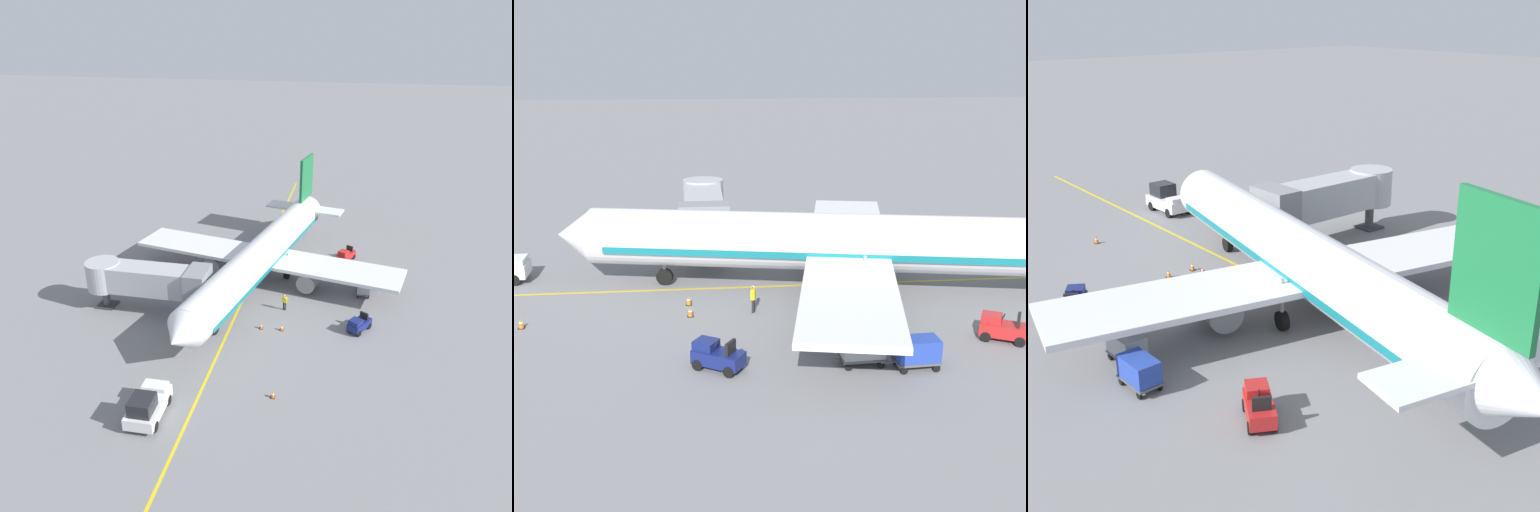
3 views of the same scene
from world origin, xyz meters
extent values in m
plane|color=slate|center=(0.00, 0.00, 0.00)|extent=(400.00, 400.00, 0.00)
cube|color=gold|center=(0.00, 0.00, 0.00)|extent=(0.24, 80.00, 0.01)
cylinder|color=silver|center=(-1.12, -1.69, 3.29)|extent=(10.12, 32.08, 3.70)
cube|color=#14707A|center=(-1.12, -1.69, 2.82)|extent=(9.64, 29.59, 0.44)
cone|color=silver|center=(2.37, 15.16, 3.29)|extent=(4.04, 3.09, 3.63)
cube|color=black|center=(2.01, 13.39, 3.93)|extent=(2.94, 1.64, 0.60)
cube|color=silver|center=(-1.32, -2.66, 2.64)|extent=(30.43, 11.18, 0.36)
cylinder|color=gray|center=(-6.54, -0.76, 1.39)|extent=(2.61, 3.54, 2.00)
cylinder|color=gray|center=(4.23, -3.00, 1.39)|extent=(2.61, 3.54, 2.00)
cylinder|color=black|center=(1.16, 9.28, 0.55)|extent=(0.66, 1.17, 1.10)
cylinder|color=gray|center=(1.16, 9.28, 2.10)|extent=(0.24, 0.24, 2.00)
cylinder|color=black|center=(-3.78, -3.18, 0.55)|extent=(0.66, 1.17, 1.10)
cylinder|color=gray|center=(-3.78, -3.18, 2.10)|extent=(0.24, 0.24, 2.00)
cylinder|color=black|center=(0.73, -4.11, 0.55)|extent=(0.66, 1.17, 1.10)
cylinder|color=gray|center=(0.73, -4.11, 2.10)|extent=(0.24, 0.24, 2.00)
cube|color=#A8AAAF|center=(7.96, 6.51, 3.49)|extent=(10.56, 2.80, 2.60)
cube|color=gray|center=(3.48, 6.51, 3.49)|extent=(2.00, 3.50, 2.99)
cylinder|color=#A8AAAF|center=(13.24, 6.51, 3.49)|extent=(3.36, 3.36, 2.86)
cylinder|color=#4C4C51|center=(13.24, 6.51, 1.09)|extent=(0.70, 0.70, 2.19)
cube|color=#38383A|center=(13.24, 6.51, 0.08)|extent=(1.80, 1.80, 0.16)
cube|color=silver|center=(2.94, 19.25, 1.48)|extent=(1.89, 1.14, 0.36)
cylinder|color=black|center=(3.88, 19.38, 0.40)|extent=(0.37, 0.81, 0.80)
cylinder|color=black|center=(2.01, 19.34, 0.40)|extent=(0.37, 0.81, 0.80)
cube|color=#B21E1E|center=(-10.08, -9.38, 0.63)|extent=(2.25, 2.77, 0.70)
cube|color=#B21E1E|center=(-9.75, -8.77, 1.20)|extent=(1.40, 1.41, 0.44)
cube|color=black|center=(-10.41, -9.98, 1.30)|extent=(0.81, 0.54, 0.64)
cylinder|color=black|center=(-10.02, -9.27, 1.28)|extent=(0.20, 0.27, 0.54)
cylinder|color=black|center=(-10.13, -8.35, 0.28)|extent=(0.44, 0.59, 0.56)
cylinder|color=black|center=(-9.18, -8.87, 0.28)|extent=(0.44, 0.59, 0.56)
cylinder|color=black|center=(-10.97, -9.88, 0.28)|extent=(0.44, 0.59, 0.56)
cylinder|color=black|center=(-10.03, -10.40, 0.28)|extent=(0.44, 0.59, 0.56)
cube|color=navy|center=(-11.97, 6.07, 0.63)|extent=(2.33, 2.76, 0.70)
cube|color=navy|center=(-11.61, 6.66, 1.20)|extent=(1.42, 1.43, 0.44)
cube|color=black|center=(-12.33, 5.49, 1.30)|extent=(0.80, 0.58, 0.64)
cylinder|color=black|center=(-11.90, 6.18, 1.28)|extent=(0.21, 0.27, 0.54)
cylinder|color=black|center=(-11.97, 7.10, 0.28)|extent=(0.46, 0.58, 0.56)
cylinder|color=black|center=(-11.05, 6.54, 0.28)|extent=(0.46, 0.58, 0.56)
cylinder|color=black|center=(-12.89, 5.61, 0.28)|extent=(0.46, 0.58, 0.56)
cylinder|color=black|center=(-11.97, 5.05, 0.28)|extent=(0.46, 0.58, 0.56)
cube|color=#4C4C51|center=(-12.18, -1.05, 0.42)|extent=(1.41, 2.26, 0.12)
cube|color=#999EA3|center=(-12.18, -1.05, 1.03)|extent=(1.34, 2.15, 1.10)
cylinder|color=#4C4C51|center=(-12.25, 0.40, 0.41)|extent=(0.11, 0.70, 0.07)
cylinder|color=black|center=(-12.77, -0.26, 0.18)|extent=(0.14, 0.37, 0.36)
cylinder|color=black|center=(-11.67, -0.20, 0.18)|extent=(0.14, 0.37, 0.36)
cylinder|color=black|center=(-12.69, -1.90, 0.18)|extent=(0.14, 0.37, 0.36)
cylinder|color=black|center=(-11.59, -1.85, 0.18)|extent=(0.14, 0.37, 0.36)
cube|color=#4C4C51|center=(-12.84, -3.64, 0.42)|extent=(1.41, 2.26, 0.12)
cube|color=#233D9E|center=(-12.84, -3.64, 1.03)|extent=(1.34, 2.15, 1.10)
cylinder|color=#4C4C51|center=(-12.91, -2.19, 0.41)|extent=(0.11, 0.70, 0.07)
cylinder|color=black|center=(-13.43, -2.84, 0.18)|extent=(0.14, 0.37, 0.36)
cylinder|color=black|center=(-12.33, -2.79, 0.18)|extent=(0.14, 0.37, 0.36)
cylinder|color=black|center=(-13.35, -4.49, 0.18)|extent=(0.14, 0.37, 0.36)
cylinder|color=black|center=(-12.25, -4.44, 0.18)|extent=(0.14, 0.37, 0.36)
cylinder|color=#232328|center=(-4.45, 3.73, 0.42)|extent=(0.15, 0.15, 0.85)
cylinder|color=#232328|center=(-4.64, 3.80, 0.42)|extent=(0.15, 0.15, 0.85)
cube|color=yellow|center=(-4.55, 3.77, 1.15)|extent=(0.44, 0.35, 0.60)
cylinder|color=yellow|center=(-4.31, 3.69, 1.10)|extent=(0.24, 0.16, 0.57)
cylinder|color=yellow|center=(-4.78, 3.85, 1.10)|extent=(0.24, 0.16, 0.57)
sphere|color=beige|center=(-4.55, 3.77, 1.58)|extent=(0.22, 0.22, 0.22)
cube|color=red|center=(-4.55, 3.77, 1.60)|extent=(0.28, 0.16, 0.10)
cube|color=black|center=(-2.91, 7.64, 0.02)|extent=(0.36, 0.36, 0.04)
cone|color=orange|center=(-2.91, 7.64, 0.32)|extent=(0.30, 0.30, 0.55)
cylinder|color=white|center=(-2.91, 7.64, 0.34)|extent=(0.21, 0.21, 0.06)
cube|color=black|center=(-4.85, 7.53, 0.02)|extent=(0.36, 0.36, 0.04)
cone|color=orange|center=(-4.85, 7.53, 0.32)|extent=(0.30, 0.30, 0.55)
cylinder|color=white|center=(-4.85, 7.53, 0.34)|extent=(0.21, 0.21, 0.06)
cube|color=black|center=(-5.66, 17.03, 0.02)|extent=(0.36, 0.36, 0.04)
cone|color=orange|center=(-5.66, 17.03, 0.32)|extent=(0.30, 0.30, 0.55)
cylinder|color=white|center=(-5.66, 17.03, 0.34)|extent=(0.21, 0.21, 0.06)
camera|label=1|loc=(-10.72, 48.26, 26.64)|focal=36.28mm
camera|label=2|loc=(-41.98, 6.66, 14.84)|focal=46.95mm
camera|label=3|loc=(-24.89, -29.22, 17.04)|focal=46.69mm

